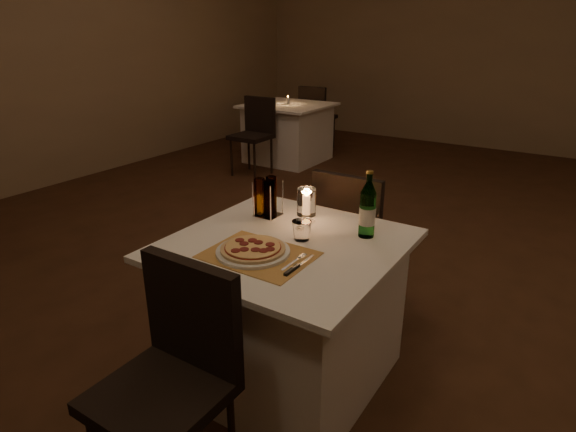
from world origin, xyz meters
The scene contains 18 objects.
floor centered at (0.00, 0.00, -0.01)m, with size 8.00×10.00×0.02m, color #462816.
wall_back centered at (0.00, 5.01, 1.50)m, with size 8.00×0.02×3.00m, color #997E59.
main_table centered at (-0.05, -0.78, 0.37)m, with size 1.00×1.00×0.74m.
chair_near centered at (-0.05, -1.49, 0.55)m, with size 0.42×0.42×0.90m.
chair_far centered at (-0.05, -0.06, 0.55)m, with size 0.42×0.42×0.90m.
placemat centered at (-0.07, -0.96, 0.74)m, with size 0.45×0.34×0.00m, color #CA9146.
plate centered at (-0.10, -0.96, 0.75)m, with size 0.32×0.32×0.01m, color white.
pizza centered at (-0.10, -0.96, 0.77)m, with size 0.28×0.28×0.02m.
fork centered at (0.09, -0.92, 0.75)m, with size 0.02×0.18×0.00m.
knife centered at (0.13, -0.98, 0.75)m, with size 0.02×0.22×0.01m.
tumbler centered at (0.00, -0.71, 0.79)m, with size 0.09×0.09×0.09m, color white, non-canonical shape.
water_bottle centered at (0.23, -0.52, 0.87)m, with size 0.08×0.08×0.32m.
hurricane_candle centered at (-0.09, -0.53, 0.85)m, with size 0.09×0.09×0.18m.
cruet_caddy centered at (-0.31, -0.56, 0.84)m, with size 0.12×0.12×0.21m.
neighbor_table_left centered at (-2.36, 2.82, 0.37)m, with size 1.00×1.00×0.74m.
neighbor_chair_la centered at (-2.36, 2.10, 0.55)m, with size 0.42×0.42×0.90m.
neighbor_chair_lb centered at (-2.36, 3.53, 0.55)m, with size 0.42×0.42×0.90m.
neighbor_candle_left centered at (-2.36, 2.82, 0.79)m, with size 0.03×0.03×0.11m.
Camera 1 is at (1.04, -2.44, 1.65)m, focal length 30.00 mm.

